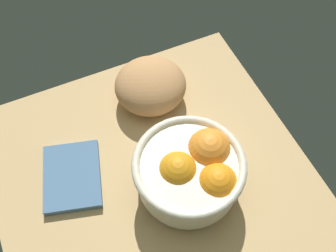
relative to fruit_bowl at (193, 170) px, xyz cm
name	(u,v)px	position (x,y,z in cm)	size (l,w,h in cm)	color
ground_plane	(160,193)	(1.49, 6.31, -8.00)	(67.50, 62.40, 3.00)	tan
fruit_bowl	(193,170)	(0.00, 0.00, 0.00)	(21.29, 21.29, 11.85)	silver
bread_loaf	(150,85)	(23.35, -1.11, -2.09)	(15.84, 15.54, 8.82)	tan
napkin_folded	(72,176)	(11.12, 21.32, -5.72)	(14.75, 11.27, 1.56)	#4B6F95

